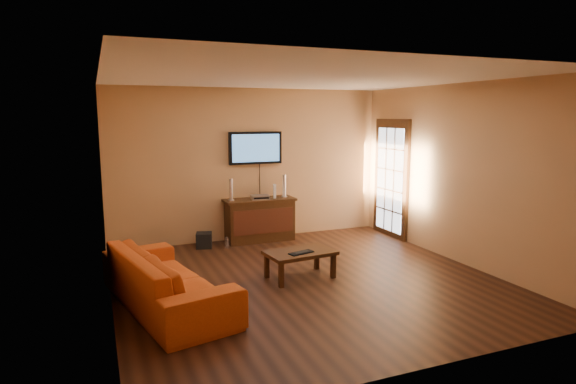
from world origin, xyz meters
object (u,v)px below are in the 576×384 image
speaker_right (284,187)px  keyboard (301,253)px  game_console (275,191)px  bottle (227,243)px  subwoofer (204,240)px  media_console (260,220)px  av_receiver (260,197)px  sofa (166,269)px  coffee_table (300,255)px  television (255,148)px  speaker_left (231,191)px

speaker_right → keyboard: 2.40m
game_console → bottle: 1.28m
subwoofer → media_console: bearing=20.5°
speaker_right → game_console: size_ratio=1.71×
av_receiver → bottle: (-0.68, -0.24, -0.70)m
speaker_right → keyboard: speaker_right is taller
av_receiver → bottle: av_receiver is taller
media_console → bottle: 0.79m
subwoofer → sofa: bearing=-96.4°
coffee_table → av_receiver: bearing=86.4°
media_console → keyboard: media_console is taller
television → speaker_right: television is taller
speaker_left → bottle: speaker_left is taller
av_receiver → subwoofer: av_receiver is taller
media_console → bottle: size_ratio=6.28×
speaker_right → sofa: bearing=-135.0°
speaker_left → keyboard: bearing=-81.0°
sofa → media_console: bearing=-51.8°
speaker_left → sofa: bearing=-120.9°
subwoofer → keyboard: size_ratio=0.69×
subwoofer → television: bearing=31.3°
subwoofer → bottle: 0.39m
television → av_receiver: size_ratio=3.13×
av_receiver → keyboard: bearing=-86.8°
subwoofer → speaker_right: bearing=19.9°
sofa → av_receiver: size_ratio=7.32×
coffee_table → speaker_left: size_ratio=2.57×
coffee_table → game_console: game_console is taller
media_console → game_console: game_console is taller
speaker_left → av_receiver: size_ratio=1.23×
media_console → speaker_left: speaker_left is taller
television → game_console: size_ratio=4.12×
av_receiver → game_console: size_ratio=1.32×
game_console → television: bearing=164.4°
coffee_table → speaker_right: 2.31m
game_console → av_receiver: bearing=-153.2°
game_console → subwoofer: 1.52m
media_console → subwoofer: media_console is taller
coffee_table → speaker_left: 2.24m
keyboard → game_console: bearing=78.6°
television → game_console: 0.84m
av_receiver → speaker_right: bearing=14.7°
subwoofer → game_console: bearing=19.7°
coffee_table → speaker_left: bearing=100.2°
coffee_table → bottle: size_ratio=4.88×
game_console → keyboard: 2.32m
speaker_right → keyboard: bearing=-106.0°
speaker_left → keyboard: speaker_left is taller
media_console → speaker_right: bearing=3.2°
subwoofer → keyboard: bearing=-52.2°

